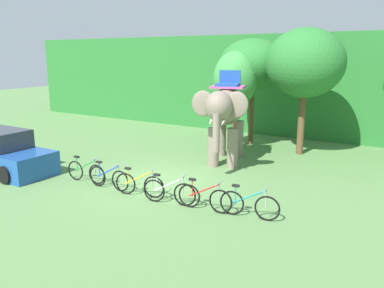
{
  "coord_description": "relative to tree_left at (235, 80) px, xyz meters",
  "views": [
    {
      "loc": [
        7.86,
        -10.48,
        4.39
      ],
      "look_at": [
        0.83,
        1.0,
        1.3
      ],
      "focal_mm": 36.23,
      "sensor_mm": 36.0,
      "label": 1
    }
  ],
  "objects": [
    {
      "name": "ground_plane",
      "position": [
        -0.08,
        -6.11,
        -3.27
      ],
      "size": [
        80.0,
        80.0,
        0.0
      ],
      "primitive_type": "plane",
      "color": "#567F47"
    },
    {
      "name": "foliage_hedge",
      "position": [
        -0.08,
        6.84,
        -0.51
      ],
      "size": [
        36.0,
        6.0,
        5.53
      ],
      "primitive_type": "cube",
      "color": "#28702D",
      "rests_on": "ground"
    },
    {
      "name": "tree_left",
      "position": [
        0.0,
        0.0,
        0.0
      ],
      "size": [
        2.06,
        2.06,
        4.6
      ],
      "color": "brown",
      "rests_on": "ground"
    },
    {
      "name": "tree_center_left",
      "position": [
        0.31,
        1.28,
        0.69
      ],
      "size": [
        3.29,
        3.29,
        5.19
      ],
      "color": "brown",
      "rests_on": "ground"
    },
    {
      "name": "tree_center",
      "position": [
        3.02,
        0.58,
        0.78
      ],
      "size": [
        3.42,
        3.42,
        5.57
      ],
      "color": "brown",
      "rests_on": "ground"
    },
    {
      "name": "elephant",
      "position": [
        0.83,
        -2.6,
        -1.07
      ],
      "size": [
        2.68,
        4.23,
        3.78
      ],
      "color": "gray",
      "rests_on": "ground"
    },
    {
      "name": "bike_green",
      "position": [
        -2.25,
        -7.38,
        -2.88
      ],
      "size": [
        1.71,
        0.52,
        0.92
      ],
      "color": "black",
      "rests_on": "ground"
    },
    {
      "name": "bike_blue",
      "position": [
        -1.08,
        -7.48,
        -2.88
      ],
      "size": [
        1.71,
        0.52,
        0.92
      ],
      "color": "black",
      "rests_on": "ground"
    },
    {
      "name": "bike_yellow",
      "position": [
        0.24,
        -7.48,
        -2.88
      ],
      "size": [
        1.68,
        0.55,
        0.92
      ],
      "color": "black",
      "rests_on": "ground"
    },
    {
      "name": "bike_white",
      "position": [
        1.43,
        -7.54,
        -2.88
      ],
      "size": [
        1.69,
        0.54,
        0.92
      ],
      "color": "black",
      "rests_on": "ground"
    },
    {
      "name": "bike_red",
      "position": [
        2.59,
        -7.42,
        -2.88
      ],
      "size": [
        1.71,
        0.52,
        0.92
      ],
      "color": "black",
      "rests_on": "ground"
    },
    {
      "name": "bike_teal",
      "position": [
        3.9,
        -7.24,
        -2.88
      ],
      "size": [
        1.7,
        0.52,
        0.92
      ],
      "color": "black",
      "rests_on": "ground"
    },
    {
      "name": "parked_car",
      "position": [
        -5.95,
        -8.11,
        -2.62
      ],
      "size": [
        4.22,
        2.01,
        1.6
      ],
      "color": "#1E4C99",
      "rests_on": "ground"
    }
  ]
}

